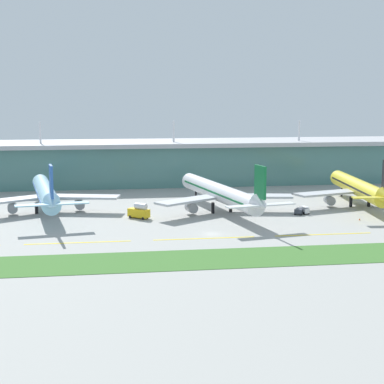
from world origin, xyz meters
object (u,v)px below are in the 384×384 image
at_px(baggage_cart, 304,210).
at_px(pushback_tug, 299,211).
at_px(airliner_near, 46,193).
at_px(airliner_middle, 220,193).
at_px(airliner_far, 359,188).
at_px(fuel_truck, 139,211).
at_px(safety_cone_nose_front, 360,219).

bearing_deg(baggage_cart, pushback_tug, -166.66).
height_order(airliner_near, airliner_middle, same).
distance_m(airliner_middle, airliner_far, 50.70).
distance_m(airliner_near, airliner_far, 108.37).
relative_size(airliner_near, airliner_far, 1.03).
bearing_deg(airliner_far, airliner_near, 178.12).
bearing_deg(airliner_far, airliner_middle, -175.66).
bearing_deg(baggage_cart, fuel_truck, 179.64).
height_order(fuel_truck, safety_cone_nose_front, fuel_truck).
distance_m(airliner_near, fuel_truck, 33.76).
bearing_deg(pushback_tug, airliner_near, 169.63).
height_order(airliner_near, airliner_far, same).
relative_size(airliner_middle, fuel_truck, 9.58).
distance_m(baggage_cart, fuel_truck, 54.45).
height_order(pushback_tug, safety_cone_nose_front, pushback_tug).
xyz_separation_m(airliner_middle, pushback_tug, (25.08, -7.78, -5.35)).
height_order(airliner_middle, safety_cone_nose_front, airliner_middle).
xyz_separation_m(airliner_far, safety_cone_nose_front, (-9.82, -23.67, -6.10)).
height_order(pushback_tug, baggage_cart, baggage_cart).
xyz_separation_m(pushback_tug, baggage_cart, (1.86, 0.44, 0.16)).
bearing_deg(safety_cone_nose_front, airliner_near, 164.55).
distance_m(fuel_truck, safety_cone_nose_front, 69.45).
height_order(pushback_tug, fuel_truck, fuel_truck).
xyz_separation_m(airliner_near, safety_cone_nose_front, (98.49, -27.22, -6.10)).
height_order(airliner_near, safety_cone_nose_front, airliner_near).
relative_size(pushback_tug, baggage_cart, 1.27).
bearing_deg(airliner_near, baggage_cart, -9.86).
xyz_separation_m(pushback_tug, safety_cone_nose_front, (15.65, -12.06, -0.75)).
bearing_deg(airliner_far, pushback_tug, -155.50).
height_order(airliner_middle, airliner_far, same).
relative_size(airliner_far, safety_cone_nose_front, 87.39).
bearing_deg(fuel_truck, airliner_near, 154.59).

